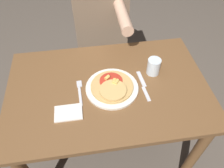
% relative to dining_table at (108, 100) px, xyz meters
% --- Properties ---
extents(ground_plane, '(8.00, 8.00, 0.00)m').
position_rel_dining_table_xyz_m(ground_plane, '(0.00, 0.00, -0.61)').
color(ground_plane, brown).
extents(dining_table, '(1.11, 0.72, 0.73)m').
position_rel_dining_table_xyz_m(dining_table, '(0.00, 0.00, 0.00)').
color(dining_table, brown).
rests_on(dining_table, ground_plane).
extents(plate, '(0.29, 0.29, 0.01)m').
position_rel_dining_table_xyz_m(plate, '(0.02, -0.02, 0.13)').
color(plate, silver).
rests_on(plate, dining_table).
extents(pizza, '(0.23, 0.23, 0.04)m').
position_rel_dining_table_xyz_m(pizza, '(0.02, -0.02, 0.15)').
color(pizza, tan).
rests_on(pizza, plate).
extents(fork, '(0.03, 0.18, 0.00)m').
position_rel_dining_table_xyz_m(fork, '(-0.16, -0.01, 0.12)').
color(fork, silver).
rests_on(fork, dining_table).
extents(knife, '(0.03, 0.22, 0.00)m').
position_rel_dining_table_xyz_m(knife, '(0.20, -0.03, 0.12)').
color(knife, silver).
rests_on(knife, dining_table).
extents(drinking_glass, '(0.07, 0.07, 0.10)m').
position_rel_dining_table_xyz_m(drinking_glass, '(0.27, 0.07, 0.17)').
color(drinking_glass, silver).
rests_on(drinking_glass, dining_table).
extents(napkin, '(0.14, 0.10, 0.01)m').
position_rel_dining_table_xyz_m(napkin, '(-0.22, -0.14, 0.13)').
color(napkin, silver).
rests_on(napkin, dining_table).
extents(person_diner, '(0.37, 0.52, 1.25)m').
position_rel_dining_table_xyz_m(person_diner, '(0.03, 0.60, 0.12)').
color(person_diner, '#2D2D38').
rests_on(person_diner, ground_plane).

